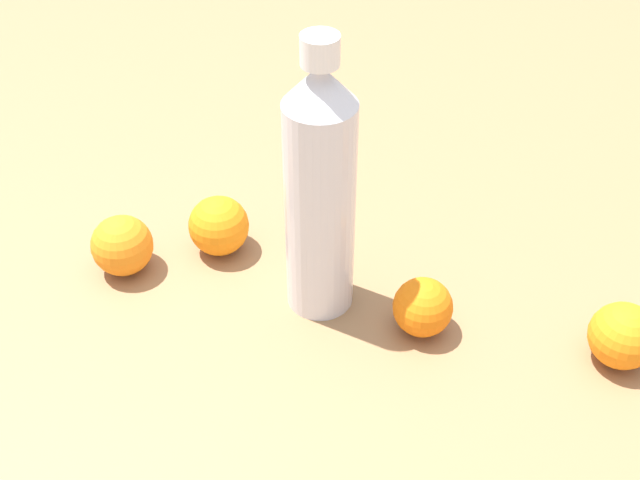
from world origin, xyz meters
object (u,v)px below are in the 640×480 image
object	(u,v)px
orange_1	(623,336)
orange_2	(219,226)
water_bottle	(320,192)
orange_0	(122,245)
orange_3	(423,306)

from	to	relation	value
orange_1	orange_2	distance (m)	0.43
water_bottle	orange_0	xyz separation A→B (m)	(0.01, 0.22, -0.11)
orange_0	orange_3	world-z (taller)	orange_0
orange_0	orange_1	distance (m)	0.52
orange_1	orange_3	size ratio (longest dim) A/B	1.08
water_bottle	orange_1	bearing A→B (deg)	-157.90
water_bottle	orange_0	size ratio (longest dim) A/B	4.50
water_bottle	orange_2	world-z (taller)	water_bottle
orange_1	water_bottle	bearing A→B (deg)	83.85
water_bottle	orange_2	distance (m)	0.17
orange_1	orange_2	world-z (taller)	orange_2
orange_0	orange_2	distance (m)	0.11
orange_2	orange_0	bearing A→B (deg)	118.30
orange_0	orange_3	distance (m)	0.33
orange_0	orange_1	world-z (taller)	orange_0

